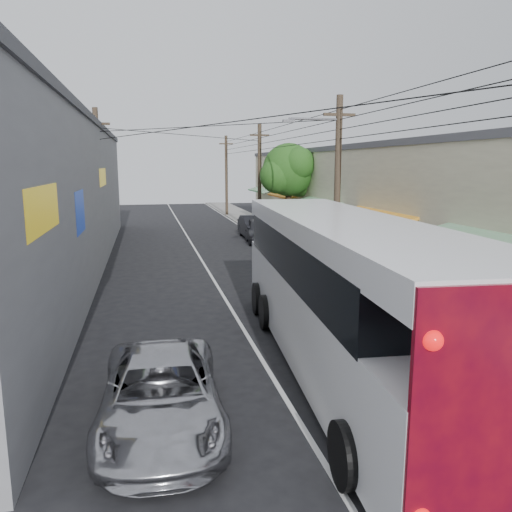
% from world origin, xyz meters
% --- Properties ---
extents(ground, '(120.00, 120.00, 0.00)m').
position_xyz_m(ground, '(0.00, 0.00, 0.00)').
color(ground, black).
rests_on(ground, ground).
extents(sidewalk, '(3.00, 80.00, 0.12)m').
position_xyz_m(sidewalk, '(6.50, 20.00, 0.06)').
color(sidewalk, slate).
rests_on(sidewalk, ground).
extents(building_right, '(7.09, 40.00, 6.25)m').
position_xyz_m(building_right, '(10.99, 22.00, 3.15)').
color(building_right, beige).
rests_on(building_right, ground).
extents(building_left, '(7.20, 36.00, 7.25)m').
position_xyz_m(building_left, '(-8.50, 18.00, 3.65)').
color(building_left, gray).
rests_on(building_left, ground).
extents(utility_poles, '(11.80, 45.28, 8.00)m').
position_xyz_m(utility_poles, '(3.13, 20.33, 4.13)').
color(utility_poles, '#473828').
rests_on(utility_poles, ground).
extents(street_tree, '(4.40, 4.00, 6.60)m').
position_xyz_m(street_tree, '(6.87, 26.02, 4.67)').
color(street_tree, '#3F2B19').
rests_on(street_tree, ground).
extents(coach_bus, '(3.89, 13.60, 3.87)m').
position_xyz_m(coach_bus, '(1.85, 4.11, 2.00)').
color(coach_bus, white).
rests_on(coach_bus, ground).
extents(jeepney, '(2.51, 5.13, 1.40)m').
position_xyz_m(jeepney, '(-2.72, 2.02, 0.70)').
color(jeepney, '#AEAEB5').
rests_on(jeepney, ground).
extents(parked_suv, '(2.91, 6.12, 1.72)m').
position_xyz_m(parked_suv, '(4.43, 18.00, 0.86)').
color(parked_suv, '#999AA0').
rests_on(parked_suv, ground).
extents(parked_car_mid, '(2.38, 4.89, 1.61)m').
position_xyz_m(parked_car_mid, '(4.60, 25.17, 0.80)').
color(parked_car_mid, '#28282D').
rests_on(parked_car_mid, ground).
extents(parked_car_far, '(1.79, 4.88, 1.60)m').
position_xyz_m(parked_car_far, '(4.60, 27.00, 0.80)').
color(parked_car_far, black).
rests_on(parked_car_far, ground).
extents(pedestrian_near, '(0.64, 0.48, 1.57)m').
position_xyz_m(pedestrian_near, '(7.15, 14.32, 0.90)').
color(pedestrian_near, pink).
rests_on(pedestrian_near, sidewalk).
extents(pedestrian_far, '(0.75, 0.62, 1.43)m').
position_xyz_m(pedestrian_far, '(6.46, 13.86, 0.83)').
color(pedestrian_far, '#7E96B7').
rests_on(pedestrian_far, sidewalk).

